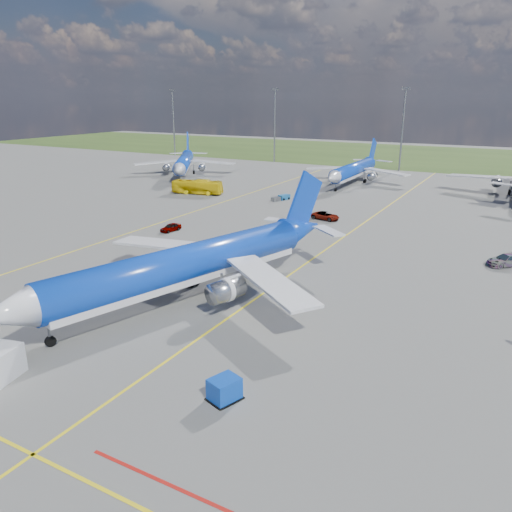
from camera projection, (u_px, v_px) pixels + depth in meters
The scene contains 13 objects.
ground at pixel (218, 325), 46.19m from camera, with size 400.00×400.00×0.00m, color #5B5B58.
grass_strip at pixel (457, 158), 171.20m from camera, with size 400.00×80.00×0.01m, color #2D4719.
taxiway_lines at pixel (328, 249), 69.19m from camera, with size 60.25×160.00×0.02m.
floodlight_masts at pixel (481, 127), 129.42m from camera, with size 202.20×0.50×22.70m.
bg_jet_nw at pixel (184, 175), 133.56m from camera, with size 29.12×38.22×10.01m, color #0D3BBD, non-canonical shape.
bg_jet_nnw at pixel (353, 184), 121.19m from camera, with size 27.65×36.29×9.51m, color #0D3BBD, non-canonical shape.
main_airliner at pixel (187, 300), 51.94m from camera, with size 32.78×43.02×11.27m, color #0D3BBD, non-canonical shape.
uld_container at pixel (224, 389), 34.68m from camera, with size 1.62×2.03×1.62m, color #0D40B6.
apron_bus at pixel (197, 187), 107.84m from camera, with size 2.60×11.09×3.09m, color yellow.
service_car_a at pixel (171, 227), 78.17m from camera, with size 1.49×3.72×1.27m, color #999999.
service_car_b at pixel (325, 216), 85.55m from camera, with size 2.24×4.87×1.35m, color #999999.
service_car_c at pixel (507, 260), 62.22m from camera, with size 2.12×5.21×1.51m, color #999999.
baggage_tug_c at pixel (281, 198), 101.71m from camera, with size 2.57×4.64×1.01m.
Camera 1 is at (23.43, -35.05, 20.24)m, focal length 35.00 mm.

